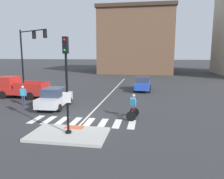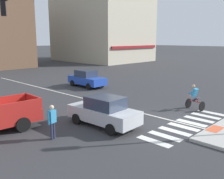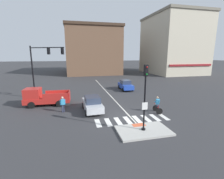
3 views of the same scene
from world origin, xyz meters
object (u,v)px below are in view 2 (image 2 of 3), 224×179
Objects in this scene: car_silver_westbound_near at (104,111)px; cyclist at (195,97)px; pedestrian_at_curb_left at (52,119)px; car_blue_eastbound_far at (87,79)px.

cyclist is at bearing -17.37° from car_silver_westbound_near.
car_silver_westbound_near is at bearing -6.94° from pedestrian_at_curb_left.
pedestrian_at_curb_left reaches higher than car_silver_westbound_near.
car_blue_eastbound_far is 13.40m from pedestrian_at_curb_left.
cyclist is 9.79m from pedestrian_at_curb_left.
car_blue_eastbound_far is (6.82, 9.48, 0.00)m from car_silver_westbound_near.
pedestrian_at_curb_left is (-9.49, 2.39, 0.11)m from cyclist.
pedestrian_at_curb_left reaches higher than car_blue_eastbound_far.
car_blue_eastbound_far is 2.48× the size of pedestrian_at_curb_left.
car_silver_westbound_near is at bearing 162.63° from cyclist.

